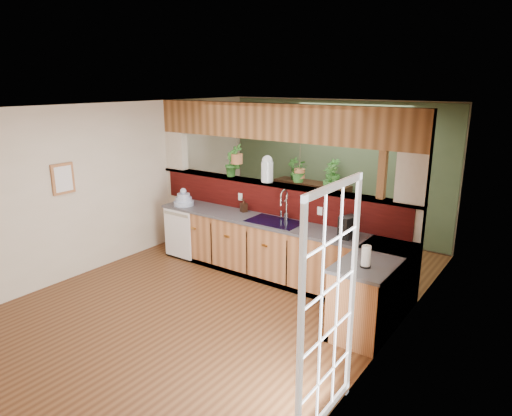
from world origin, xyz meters
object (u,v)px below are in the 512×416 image
Objects in this scene: dish_stack at (184,200)px; paper_towel at (366,257)px; soap_dispenser at (244,205)px; coffee_maker at (348,228)px; glass_jar at (267,169)px; faucet at (285,204)px; shelving_console at (311,208)px.

dish_stack is 1.27× the size of paper_towel.
coffee_maker is at bearing -6.19° from soap_dispenser.
glass_jar reaches higher than coffee_maker.
glass_jar is at bearing 34.77° from soap_dispenser.
glass_jar reaches higher than paper_towel.
dish_stack is at bearing -160.68° from glass_jar.
faucet is at bearing 8.03° from dish_stack.
paper_towel is (2.46, -1.01, 0.02)m from soap_dispenser.
dish_stack is 1.60× the size of soap_dispenser.
coffee_maker is (2.94, 0.06, 0.04)m from dish_stack.
shelving_console is at bearing 96.65° from glass_jar.
dish_stack is 3.60m from paper_towel.
dish_stack is 2.95m from coffee_maker.
soap_dispenser is 0.70m from glass_jar.
coffee_maker is (1.11, -0.19, -0.12)m from faucet.
glass_jar is at bearing 150.51° from paper_towel.
paper_towel is at bearing -11.91° from dish_stack.
coffee_maker reaches higher than paper_towel.
glass_jar is at bearing -79.96° from shelving_console.
paper_towel is (0.58, -0.81, -0.01)m from coffee_maker.
paper_towel is 0.17× the size of shelving_console.
faucet is 1.63× the size of coffee_maker.
glass_jar reaches higher than faucet.
coffee_maker is 0.70× the size of glass_jar.
dish_stack is 0.22× the size of shelving_console.
faucet is 1.14× the size of glass_jar.
dish_stack is at bearing -112.28° from shelving_console.
shelving_console is at bearing 64.32° from dish_stack.
paper_towel is 0.64× the size of glass_jar.
dish_stack is at bearing -161.73° from coffee_maker.
soap_dispenser is at bearing -88.84° from shelving_console.
dish_stack reaches higher than soap_dispenser.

